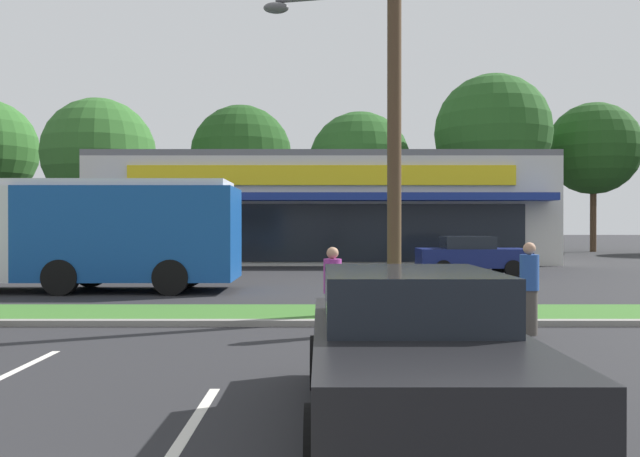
# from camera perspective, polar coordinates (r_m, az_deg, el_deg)

# --- Properties ---
(grass_median) EXTENTS (56.00, 2.20, 0.12)m
(grass_median) POSITION_cam_1_polar(r_m,az_deg,el_deg) (13.56, -11.02, -7.71)
(grass_median) COLOR #386B28
(grass_median) RESTS_ON ground_plane
(curb_lip) EXTENTS (56.00, 0.24, 0.12)m
(curb_lip) POSITION_cam_1_polar(r_m,az_deg,el_deg) (12.37, -12.11, -8.49)
(curb_lip) COLOR gray
(curb_lip) RESTS_ON ground_plane
(storefront_building) EXTENTS (22.89, 13.70, 5.54)m
(storefront_building) POSITION_cam_1_polar(r_m,az_deg,el_deg) (35.37, 0.07, 1.67)
(storefront_building) COLOR beige
(storefront_building) RESTS_ON ground_plane
(tree_left) EXTENTS (7.61, 7.61, 10.59)m
(tree_left) POSITION_cam_1_polar(r_m,az_deg,el_deg) (45.25, -19.69, 6.45)
(tree_left) COLOR #473323
(tree_left) RESTS_ON ground_plane
(tree_mid_left) EXTENTS (7.40, 7.40, 10.75)m
(tree_mid_left) POSITION_cam_1_polar(r_m,az_deg,el_deg) (46.30, -7.29, 6.65)
(tree_mid_left) COLOR #473323
(tree_mid_left) RESTS_ON ground_plane
(tree_mid) EXTENTS (7.20, 7.20, 9.95)m
(tree_mid) POSITION_cam_1_polar(r_m,az_deg,el_deg) (44.21, 3.60, 6.03)
(tree_mid) COLOR #473323
(tree_mid) RESTS_ON ground_plane
(tree_mid_right) EXTENTS (7.92, 7.92, 12.26)m
(tree_mid_right) POSITION_cam_1_polar(r_m,az_deg,el_deg) (44.52, 15.54, 8.50)
(tree_mid_right) COLOR #473323
(tree_mid_right) RESTS_ON ground_plane
(tree_right) EXTENTS (6.62, 6.62, 10.79)m
(tree_right) POSITION_cam_1_polar(r_m,az_deg,el_deg) (49.37, 23.79, 6.72)
(tree_right) COLOR #473323
(tree_right) RESTS_ON ground_plane
(utility_pole) EXTENTS (3.14, 2.38, 9.57)m
(utility_pole) POSITION_cam_1_polar(r_m,az_deg,el_deg) (13.61, 6.15, 13.81)
(utility_pole) COLOR #4C3826
(utility_pole) RESTS_ON ground_plane
(city_bus) EXTENTS (11.17, 2.72, 3.25)m
(city_bus) POSITION_cam_1_polar(r_m,az_deg,el_deg) (19.97, -23.75, -0.24)
(city_bus) COLOR #144793
(city_bus) RESTS_ON ground_plane
(car_0) EXTENTS (4.18, 1.96, 1.51)m
(car_0) POSITION_cam_1_polar(r_m,az_deg,el_deg) (24.72, 13.69, -2.40)
(car_0) COLOR navy
(car_0) RESTS_ON ground_plane
(car_1) EXTENTS (2.01, 4.52, 1.51)m
(car_1) POSITION_cam_1_polar(r_m,az_deg,el_deg) (6.17, 8.36, -10.75)
(car_1) COLOR black
(car_1) RESTS_ON ground_plane
(car_2) EXTENTS (4.53, 1.98, 1.57)m
(car_2) POSITION_cam_1_polar(r_m,az_deg,el_deg) (25.18, -16.26, -2.31)
(car_2) COLOR black
(car_2) RESTS_ON ground_plane
(pedestrian_near_bench) EXTENTS (0.32, 0.32, 1.57)m
(pedestrian_near_bench) POSITION_cam_1_polar(r_m,az_deg,el_deg) (10.87, 1.11, -5.83)
(pedestrian_near_bench) COLOR #47423D
(pedestrian_near_bench) RESTS_ON ground_plane
(pedestrian_far) EXTENTS (0.33, 0.33, 1.65)m
(pedestrian_far) POSITION_cam_1_polar(r_m,az_deg,el_deg) (11.66, 18.64, -5.24)
(pedestrian_far) COLOR #47423D
(pedestrian_far) RESTS_ON ground_plane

